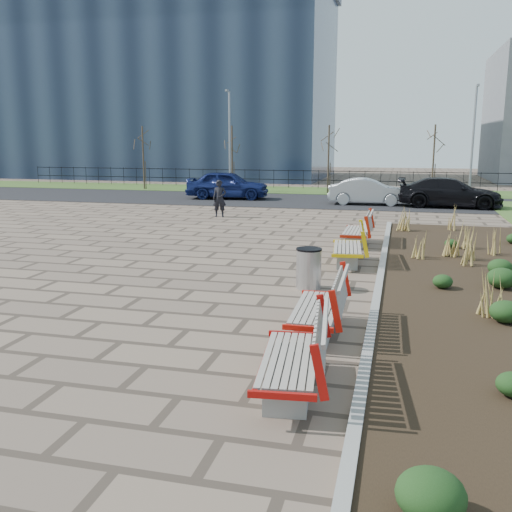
% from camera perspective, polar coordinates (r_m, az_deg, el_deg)
% --- Properties ---
extents(ground, '(120.00, 120.00, 0.00)m').
position_cam_1_polar(ground, '(9.59, -13.35, -8.35)').
color(ground, brown).
rests_on(ground, ground).
extents(planting_bed, '(4.50, 18.00, 0.10)m').
position_cam_1_polar(planting_bed, '(13.48, 22.24, -2.88)').
color(planting_bed, black).
rests_on(planting_bed, ground).
extents(planting_curb, '(0.16, 18.00, 0.15)m').
position_cam_1_polar(planting_curb, '(13.34, 12.29, -2.31)').
color(planting_curb, gray).
rests_on(planting_curb, ground).
extents(grass_verge_far, '(80.00, 5.00, 0.04)m').
position_cam_1_polar(grass_verge_far, '(36.35, 7.47, 6.46)').
color(grass_verge_far, '#33511E').
rests_on(grass_verge_far, ground).
extents(road, '(80.00, 7.00, 0.02)m').
position_cam_1_polar(road, '(30.43, 6.10, 5.49)').
color(road, black).
rests_on(road, ground).
extents(bench_a, '(1.12, 2.19, 1.00)m').
position_cam_1_polar(bench_a, '(7.44, 3.39, -9.87)').
color(bench_a, '#AE0F0B').
rests_on(bench_a, ground).
extents(bench_b, '(0.95, 2.12, 1.00)m').
position_cam_1_polar(bench_b, '(9.64, 6.05, -4.86)').
color(bench_b, red).
rests_on(bench_b, ground).
extents(bench_c, '(1.09, 2.18, 1.00)m').
position_cam_1_polar(bench_c, '(15.09, 9.14, 1.07)').
color(bench_c, yellow).
rests_on(bench_c, ground).
extents(bench_d, '(0.91, 2.10, 1.00)m').
position_cam_1_polar(bench_d, '(17.90, 9.98, 2.69)').
color(bench_d, '#AE1F0B').
rests_on(bench_d, ground).
extents(litter_bin, '(0.55, 0.55, 0.88)m').
position_cam_1_polar(litter_bin, '(12.52, 5.30, -1.29)').
color(litter_bin, '#B2B2B7').
rests_on(litter_bin, ground).
extents(pedestrian, '(0.63, 0.48, 1.55)m').
position_cam_1_polar(pedestrian, '(24.06, -3.67, 5.75)').
color(pedestrian, black).
rests_on(pedestrian, ground).
extents(car_blue, '(4.62, 2.21, 1.52)m').
position_cam_1_polar(car_blue, '(31.34, -2.86, 7.13)').
color(car_blue, navy).
rests_on(car_blue, road).
extents(car_silver, '(3.96, 1.51, 1.29)m').
position_cam_1_polar(car_silver, '(29.09, 11.15, 6.35)').
color(car_silver, '#A2A6AA').
rests_on(car_silver, road).
extents(car_black, '(4.89, 2.12, 1.40)m').
position_cam_1_polar(car_black, '(28.89, 18.79, 6.03)').
color(car_black, black).
rests_on(car_black, road).
extents(tree_a, '(1.40, 1.40, 4.00)m').
position_cam_1_polar(tree_a, '(38.13, -11.21, 9.62)').
color(tree_a, '#4C3D2D').
rests_on(tree_a, grass_verge_far).
extents(tree_b, '(1.40, 1.40, 4.00)m').
position_cam_1_polar(tree_b, '(35.98, -2.41, 9.72)').
color(tree_b, '#4C3D2D').
rests_on(tree_b, grass_verge_far).
extents(tree_c, '(1.40, 1.40, 4.00)m').
position_cam_1_polar(tree_c, '(34.74, 7.26, 9.57)').
color(tree_c, '#4C3D2D').
rests_on(tree_c, grass_verge_far).
extents(tree_d, '(1.40, 1.40, 4.00)m').
position_cam_1_polar(tree_d, '(34.52, 17.31, 9.13)').
color(tree_d, '#4C3D2D').
rests_on(tree_d, grass_verge_far).
extents(lamp_west, '(0.24, 0.60, 6.00)m').
position_cam_1_polar(lamp_west, '(35.48, -2.66, 11.31)').
color(lamp_west, gray).
rests_on(lamp_west, grass_verge_far).
extents(lamp_east, '(0.24, 0.60, 6.00)m').
position_cam_1_polar(lamp_east, '(34.16, 20.86, 10.56)').
color(lamp_east, gray).
rests_on(lamp_east, grass_verge_far).
extents(railing_fence, '(44.00, 0.10, 1.20)m').
position_cam_1_polar(railing_fence, '(37.79, 7.77, 7.59)').
color(railing_fence, black).
rests_on(railing_fence, grass_verge_far).
extents(building_glass, '(40.00, 14.00, 15.00)m').
position_cam_1_polar(building_glass, '(54.85, -15.01, 15.71)').
color(building_glass, '#192338').
rests_on(building_glass, ground).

